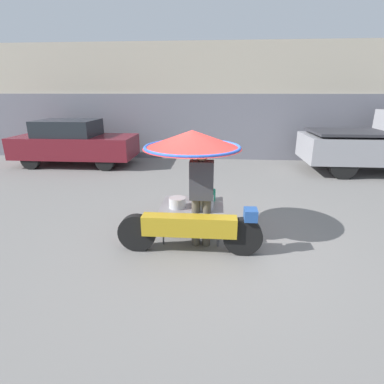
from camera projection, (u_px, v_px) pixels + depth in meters
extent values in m
plane|color=slate|center=(210.00, 242.00, 5.19)|extent=(36.00, 36.00, 0.00)
cube|color=#B2A893|center=(215.00, 102.00, 11.91)|extent=(28.00, 2.00, 4.16)
cube|color=slate|center=(215.00, 127.00, 11.22)|extent=(23.80, 0.06, 2.40)
cylinder|color=black|center=(243.00, 237.00, 4.72)|extent=(0.62, 0.14, 0.62)
cylinder|color=black|center=(137.00, 233.00, 4.85)|extent=(0.62, 0.14, 0.62)
cube|color=#B7931E|center=(189.00, 225.00, 4.74)|extent=(1.50, 0.24, 0.32)
cube|color=#234C93|center=(251.00, 215.00, 4.59)|extent=(0.20, 0.24, 0.18)
cylinder|color=black|center=(193.00, 215.00, 5.61)|extent=(0.56, 0.14, 0.56)
cylinder|color=#515156|center=(218.00, 231.00, 4.96)|extent=(0.03, 0.03, 0.58)
cylinder|color=#515156|center=(218.00, 213.00, 5.68)|extent=(0.03, 0.03, 0.58)
cylinder|color=#515156|center=(163.00, 229.00, 5.04)|extent=(0.03, 0.03, 0.58)
cylinder|color=#515156|center=(170.00, 212.00, 5.75)|extent=(0.03, 0.03, 0.58)
cube|color=gray|center=(192.00, 205.00, 5.26)|extent=(1.09, 0.89, 0.02)
cylinder|color=#B2B2B7|center=(192.00, 177.00, 5.10)|extent=(0.03, 0.03, 1.00)
cone|color=red|center=(192.00, 139.00, 4.89)|extent=(1.64, 1.64, 0.30)
torus|color=blue|center=(192.00, 147.00, 4.93)|extent=(1.60, 1.60, 0.05)
cylinder|color=#B7B7BC|center=(177.00, 203.00, 5.10)|extent=(0.29, 0.29, 0.18)
cylinder|color=#B7B7BC|center=(203.00, 202.00, 5.08)|extent=(0.37, 0.37, 0.22)
cylinder|color=#1E936B|center=(210.00, 195.00, 5.44)|extent=(0.21, 0.21, 0.20)
cylinder|color=#4C473D|center=(196.00, 222.00, 4.99)|extent=(0.14, 0.14, 0.83)
cylinder|color=#4C473D|center=(207.00, 222.00, 4.98)|extent=(0.14, 0.14, 0.83)
cube|color=#38383D|center=(202.00, 180.00, 4.75)|extent=(0.38, 0.22, 0.62)
sphere|color=tan|center=(202.00, 154.00, 4.62)|extent=(0.23, 0.23, 0.23)
cylinder|color=black|center=(105.00, 162.00, 9.79)|extent=(0.61, 0.20, 0.61)
cylinder|color=black|center=(119.00, 153.00, 11.15)|extent=(0.61, 0.20, 0.61)
cylinder|color=black|center=(31.00, 160.00, 9.98)|extent=(0.61, 0.20, 0.61)
cylinder|color=black|center=(53.00, 152.00, 11.34)|extent=(0.61, 0.20, 0.61)
cube|color=maroon|center=(76.00, 146.00, 10.45)|extent=(4.11, 1.70, 0.72)
cube|color=#1E2328|center=(68.00, 128.00, 10.27)|extent=(1.97, 1.49, 0.54)
cylinder|color=black|center=(343.00, 166.00, 8.85)|extent=(0.78, 0.24, 0.78)
cylinder|color=black|center=(325.00, 155.00, 10.37)|extent=(0.78, 0.24, 0.78)
cube|color=#939399|center=(384.00, 148.00, 9.37)|extent=(4.91, 1.89, 0.79)
cube|color=#2D2D33|center=(354.00, 132.00, 9.29)|extent=(2.55, 1.82, 0.08)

